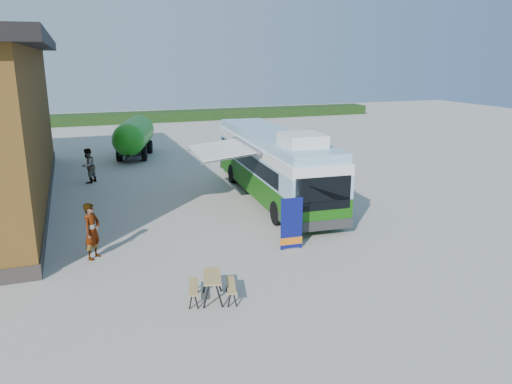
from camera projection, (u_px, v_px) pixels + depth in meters
name	position (u px, v px, depth m)	size (l,w,h in m)	color
ground	(241.00, 252.00, 17.47)	(100.00, 100.00, 0.00)	#BCB7AD
hedge	(200.00, 115.00, 54.42)	(40.00, 3.00, 1.00)	#264419
bus	(273.00, 162.00, 23.79)	(3.25, 12.02, 3.65)	#1B6611
awning	(225.00, 147.00, 22.55)	(2.74, 4.13, 0.51)	white
banner	(291.00, 228.00, 17.57)	(0.82, 0.21, 1.89)	#0B115A
picnic_table	(212.00, 282.00, 13.90)	(1.52, 1.42, 0.73)	tan
person_a	(92.00, 231.00, 16.70)	(0.71, 0.47, 1.94)	#999999
person_b	(88.00, 166.00, 26.88)	(0.91, 0.71, 1.88)	#999999
slurry_tanker	(134.00, 135.00, 33.73)	(3.33, 6.80, 2.59)	#20971B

